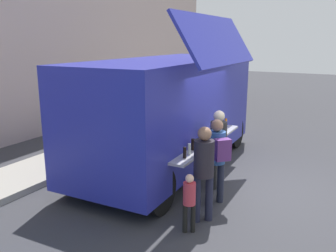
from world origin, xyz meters
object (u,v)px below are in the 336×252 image
Objects in this scene: food_truck_main at (170,109)px; customer_rear_waiting at (204,166)px; child_near_queue at (189,198)px; customer_mid_with_backpack at (217,153)px; customer_front_ordering at (218,143)px; trash_bin at (162,114)px.

food_truck_main reaches higher than customer_rear_waiting.
food_truck_main is at bearing -2.23° from customer_rear_waiting.
customer_mid_with_backpack is at bearing -34.08° from child_near_queue.
child_near_queue is at bearing 132.37° from customer_rear_waiting.
child_near_queue is at bearing 134.29° from customer_mid_with_backpack.
customer_rear_waiting reaches higher than customer_front_ordering.
customer_rear_waiting is at bearing -144.09° from trash_bin.
customer_front_ordering is at bearing -26.48° from child_near_queue.
food_truck_main is at bearing -0.35° from child_near_queue.
trash_bin is 0.57× the size of customer_mid_with_backpack.
customer_rear_waiting reaches higher than child_near_queue.
customer_rear_waiting is (-2.27, -1.92, -0.47)m from food_truck_main.
child_near_queue is at bearing -146.51° from trash_bin.
customer_rear_waiting reaches higher than trash_bin.
customer_front_ordering is 0.99× the size of customer_rear_waiting.
customer_front_ordering is 1.55m from customer_rear_waiting.
trash_bin is 0.94× the size of child_near_queue.
customer_mid_with_backpack is at bearing -140.49° from trash_bin.
child_near_queue is at bearing 121.57° from customer_front_ordering.
customer_front_ordering is at bearing -117.25° from food_truck_main.
customer_front_ordering reaches higher than child_near_queue.
food_truck_main is 3.01m from customer_rear_waiting.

